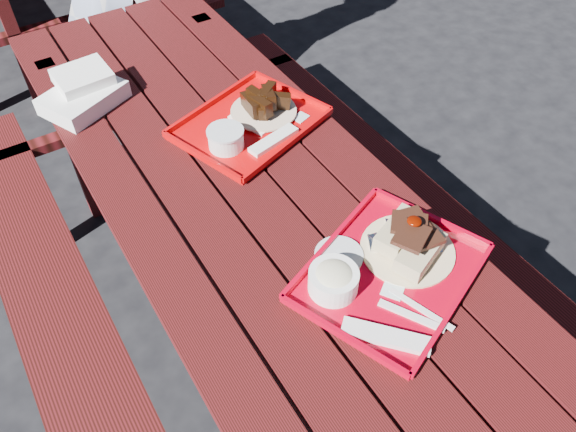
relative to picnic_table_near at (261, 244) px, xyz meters
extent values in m
plane|color=black|center=(0.00, 0.00, -0.56)|extent=(60.00, 60.00, 0.00)
cube|color=#4A0E11|center=(-0.30, 0.00, 0.17)|extent=(0.14, 2.40, 0.04)
cube|color=#4A0E11|center=(-0.15, 0.00, 0.17)|extent=(0.14, 2.40, 0.04)
cube|color=#4A0E11|center=(0.00, 0.00, 0.17)|extent=(0.14, 2.40, 0.04)
cube|color=#4A0E11|center=(0.15, 0.00, 0.17)|extent=(0.14, 2.40, 0.04)
cube|color=#4A0E11|center=(0.30, 0.00, 0.17)|extent=(0.14, 2.40, 0.04)
cube|color=#4A0E11|center=(-0.58, 0.00, -0.13)|extent=(0.25, 2.40, 0.04)
cube|color=#4A0E11|center=(-0.58, 0.84, -0.35)|extent=(0.06, 0.06, 0.42)
cube|color=#4A0E11|center=(0.58, 0.00, -0.13)|extent=(0.25, 2.40, 0.04)
cube|color=#4A0E11|center=(0.58, 0.84, -0.35)|extent=(0.06, 0.06, 0.42)
cube|color=#4A0E11|center=(-0.30, 0.96, -0.19)|extent=(0.06, 0.06, 0.75)
cube|color=#4A0E11|center=(0.30, 0.96, -0.19)|extent=(0.06, 0.06, 0.75)
cube|color=#4A0E11|center=(0.00, 0.96, -0.13)|extent=(1.40, 0.06, 0.04)
cube|color=#4A0E11|center=(0.58, 1.96, -0.35)|extent=(0.06, 0.06, 0.42)
cube|color=#4A0E11|center=(-0.30, 1.84, -0.19)|extent=(0.06, 0.06, 0.75)
cube|color=#4A0E11|center=(0.30, 1.84, -0.19)|extent=(0.06, 0.06, 0.75)
cube|color=#4A0E11|center=(0.00, 1.84, -0.13)|extent=(1.40, 0.06, 0.04)
cube|color=#B20017|center=(0.13, -0.39, 0.20)|extent=(0.51, 0.46, 0.01)
cube|color=#B20017|center=(0.07, -0.24, 0.21)|extent=(0.39, 0.17, 0.02)
cube|color=#B20017|center=(0.20, -0.54, 0.21)|extent=(0.39, 0.17, 0.02)
cube|color=#B20017|center=(0.33, -0.31, 0.21)|extent=(0.13, 0.30, 0.02)
cube|color=#B20017|center=(-0.06, -0.46, 0.21)|extent=(0.13, 0.30, 0.02)
cylinder|color=beige|center=(0.21, -0.35, 0.20)|extent=(0.23, 0.23, 0.01)
cube|color=tan|center=(0.21, -0.39, 0.23)|extent=(0.16, 0.12, 0.04)
cube|color=tan|center=(0.21, -0.32, 0.23)|extent=(0.16, 0.12, 0.04)
ellipsoid|color=#490A00|center=(0.21, -0.35, 0.32)|extent=(0.03, 0.03, 0.01)
cylinder|color=white|center=(0.00, -0.35, 0.23)|extent=(0.11, 0.11, 0.06)
ellipsoid|color=beige|center=(0.00, -0.35, 0.25)|extent=(0.10, 0.10, 0.04)
cylinder|color=silver|center=(0.06, -0.28, 0.21)|extent=(0.12, 0.12, 0.01)
cube|color=white|center=(0.02, -0.52, 0.21)|extent=(0.16, 0.17, 0.02)
cube|color=white|center=(0.10, -0.50, 0.20)|extent=(0.09, 0.14, 0.01)
cube|color=white|center=(0.13, -0.50, 0.20)|extent=(0.06, 0.16, 0.00)
cube|color=white|center=(0.11, -0.43, 0.20)|extent=(0.07, 0.07, 0.00)
cube|color=#C20507|center=(0.13, 0.28, 0.20)|extent=(0.49, 0.43, 0.01)
cube|color=#C20507|center=(0.08, 0.43, 0.21)|extent=(0.39, 0.14, 0.02)
cube|color=#C20507|center=(0.18, 0.13, 0.21)|extent=(0.39, 0.14, 0.02)
cube|color=#C20507|center=(0.32, 0.34, 0.21)|extent=(0.11, 0.30, 0.02)
cube|color=#C20507|center=(-0.06, 0.21, 0.21)|extent=(0.11, 0.30, 0.02)
cube|color=silver|center=(0.18, 0.29, 0.20)|extent=(0.18, 0.18, 0.01)
cylinder|color=beige|center=(0.19, 0.30, 0.21)|extent=(0.20, 0.20, 0.01)
cylinder|color=silver|center=(0.02, 0.22, 0.23)|extent=(0.10, 0.10, 0.05)
cylinder|color=silver|center=(0.02, 0.22, 0.26)|extent=(0.11, 0.11, 0.01)
cube|color=white|center=(0.15, 0.17, 0.21)|extent=(0.17, 0.08, 0.01)
cube|color=silver|center=(0.28, 0.22, 0.20)|extent=(0.06, 0.05, 0.00)
cube|color=white|center=(-0.26, 0.65, 0.22)|extent=(0.29, 0.26, 0.05)
cube|color=white|center=(-0.23, 0.68, 0.27)|extent=(0.17, 0.14, 0.04)
camera|label=1|loc=(-0.49, -0.93, 1.26)|focal=35.00mm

